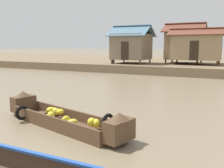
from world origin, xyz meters
name	(u,v)px	position (x,y,z in m)	size (l,w,h in m)	color
ground_plane	(142,98)	(0.00, 10.00, 0.00)	(300.00, 300.00, 0.00)	#7A6B51
riverbank_strip	(197,65)	(0.00, 29.75, 0.40)	(160.00, 20.00, 0.79)	#756047
banana_boat	(63,118)	(-0.86, 4.55, 0.30)	(5.39, 2.26, 0.90)	brown
stilt_house_left	(131,46)	(-5.75, 22.95, 2.59)	(4.14, 4.00, 3.94)	#4C3826
stilt_house_mid_left	(184,44)	(-0.84, 25.55, 2.77)	(4.22, 3.85, 4.18)	#4C3826
stilt_house_mid_right	(196,46)	(0.58, 23.97, 2.57)	(5.19, 3.14, 3.53)	#4C3826
vendor_person	(113,55)	(-7.18, 21.52, 1.72)	(0.44, 0.44, 1.66)	#332D28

